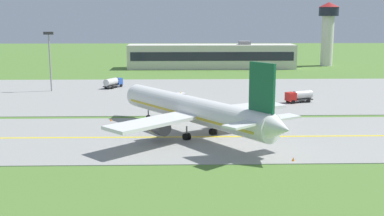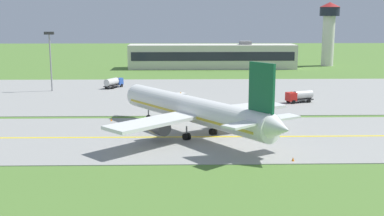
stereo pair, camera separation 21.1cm
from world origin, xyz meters
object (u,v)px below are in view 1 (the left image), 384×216
control_tower (328,27)px  apron_light_mast (50,54)px  airplane_lead (194,110)px  service_truck_fuel (299,96)px  service_truck_baggage (113,82)px  service_truck_catering (178,98)px

control_tower → apron_light_mast: 105.04m
airplane_lead → service_truck_fuel: (23.50, 28.33, -2.60)m
service_truck_baggage → airplane_lead: bearing=-68.8°
service_truck_catering → service_truck_baggage: bearing=127.3°
service_truck_baggage → service_truck_catering: (16.90, -22.17, -0.35)m
service_truck_fuel → control_tower: bearing=69.3°
airplane_lead → service_truck_catering: 28.73m
service_truck_baggage → control_tower: bearing=37.0°
airplane_lead → service_truck_catering: airplane_lead is taller
service_truck_fuel → service_truck_catering: bearing=179.7°
service_truck_catering → control_tower: 95.11m
airplane_lead → control_tower: size_ratio=1.47×
airplane_lead → apron_light_mast: bearing=126.8°
service_truck_baggage → service_truck_fuel: same height
service_truck_baggage → apron_light_mast: apron_light_mast is taller
airplane_lead → service_truck_fuel: 36.90m
service_truck_baggage → control_tower: 91.04m
service_truck_catering → apron_light_mast: 36.85m
service_truck_fuel → service_truck_baggage: bearing=152.7°
apron_light_mast → service_truck_fuel: bearing=-16.7°
airplane_lead → apron_light_mast: size_ratio=2.32×
airplane_lead → service_truck_baggage: airplane_lead is taller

